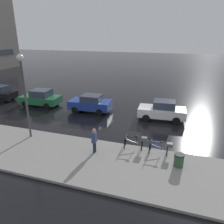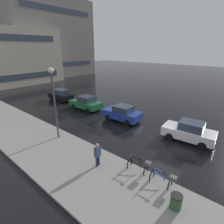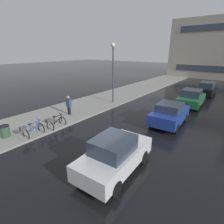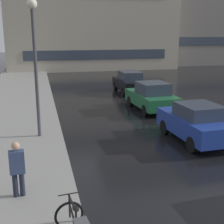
{
  "view_description": "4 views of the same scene",
  "coord_description": "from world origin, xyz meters",
  "px_view_note": "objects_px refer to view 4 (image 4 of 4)",
  "views": [
    {
      "loc": [
        -15.95,
        -2.42,
        6.97
      ],
      "look_at": [
        -1.71,
        2.29,
        1.55
      ],
      "focal_mm": 35.0,
      "sensor_mm": 36.0,
      "label": 1
    },
    {
      "loc": [
        -11.64,
        -4.28,
        7.1
      ],
      "look_at": [
        -0.38,
        5.1,
        1.69
      ],
      "focal_mm": 28.0,
      "sensor_mm": 36.0,
      "label": 2
    },
    {
      "loc": [
        5.81,
        -6.23,
        5.11
      ],
      "look_at": [
        -0.22,
        1.55,
        1.62
      ],
      "focal_mm": 28.0,
      "sensor_mm": 36.0,
      "label": 3
    },
    {
      "loc": [
        -4.48,
        -5.82,
        4.5
      ],
      "look_at": [
        -2.01,
        4.64,
        1.73
      ],
      "focal_mm": 50.0,
      "sensor_mm": 36.0,
      "label": 4
    }
  ],
  "objects_px": {
    "car_blue": "(197,122)",
    "car_black": "(129,82)",
    "car_green": "(152,97)",
    "streetlamp": "(34,48)",
    "pedestrian": "(17,168)"
  },
  "relations": [
    {
      "from": "car_blue",
      "to": "car_black",
      "type": "bearing_deg",
      "value": 88.27
    },
    {
      "from": "car_blue",
      "to": "car_black",
      "type": "relative_size",
      "value": 1.01
    },
    {
      "from": "car_green",
      "to": "car_black",
      "type": "relative_size",
      "value": 1.04
    },
    {
      "from": "car_blue",
      "to": "streetlamp",
      "type": "bearing_deg",
      "value": 164.66
    },
    {
      "from": "car_blue",
      "to": "car_black",
      "type": "distance_m",
      "value": 11.17
    },
    {
      "from": "streetlamp",
      "to": "car_black",
      "type": "bearing_deg",
      "value": 54.11
    },
    {
      "from": "pedestrian",
      "to": "streetlamp",
      "type": "distance_m",
      "value": 5.9
    },
    {
      "from": "car_green",
      "to": "pedestrian",
      "type": "xyz_separation_m",
      "value": [
        -7.11,
        -8.85,
        0.14
      ]
    },
    {
      "from": "car_green",
      "to": "pedestrian",
      "type": "relative_size",
      "value": 2.39
    },
    {
      "from": "streetlamp",
      "to": "car_green",
      "type": "bearing_deg",
      "value": 29.93
    },
    {
      "from": "car_green",
      "to": "streetlamp",
      "type": "bearing_deg",
      "value": -150.07
    },
    {
      "from": "car_black",
      "to": "pedestrian",
      "type": "bearing_deg",
      "value": -117.03
    },
    {
      "from": "car_blue",
      "to": "pedestrian",
      "type": "xyz_separation_m",
      "value": [
        -7.06,
        -3.33,
        0.15
      ]
    },
    {
      "from": "car_black",
      "to": "pedestrian",
      "type": "distance_m",
      "value": 16.27
    },
    {
      "from": "car_black",
      "to": "streetlamp",
      "type": "xyz_separation_m",
      "value": [
        -6.8,
        -9.39,
        3.04
      ]
    }
  ]
}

